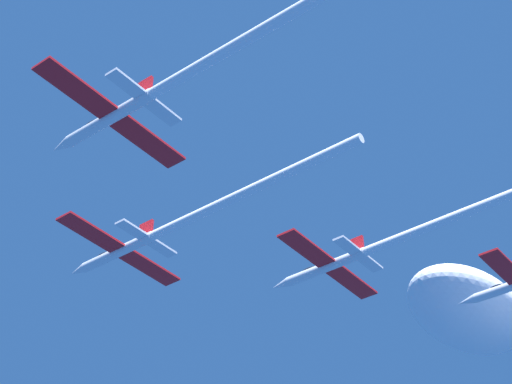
# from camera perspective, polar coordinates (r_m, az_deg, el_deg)

# --- Properties ---
(jet_lead) EXTENTS (20.55, 47.37, 3.40)m
(jet_lead) POSITION_cam_1_polar(r_m,az_deg,el_deg) (111.50, -5.12, -2.09)
(jet_lead) COLOR white
(jet_left_wing) EXTENTS (20.55, 53.47, 3.40)m
(jet_left_wing) POSITION_cam_1_polar(r_m,az_deg,el_deg) (89.39, -3.52, 8.31)
(jet_left_wing) COLOR white
(jet_right_wing) EXTENTS (20.55, 55.83, 3.40)m
(jet_right_wing) POSITION_cam_1_polar(r_m,az_deg,el_deg) (114.61, 10.53, -2.51)
(jet_right_wing) COLOR white
(cloud_wispy) EXTENTS (37.00, 20.35, 12.95)m
(cloud_wispy) POSITION_cam_1_polar(r_m,az_deg,el_deg) (190.34, 13.69, -7.58)
(cloud_wispy) COLOR white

